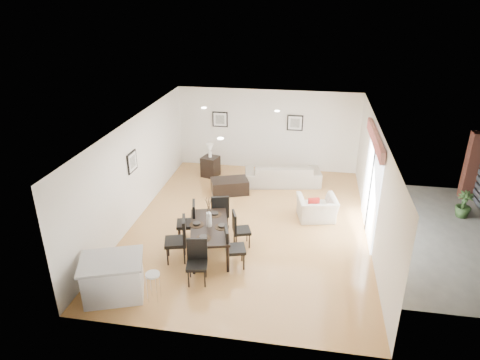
% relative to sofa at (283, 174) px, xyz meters
% --- Properties ---
extents(ground, '(8.00, 8.00, 0.00)m').
position_rel_sofa_xyz_m(ground, '(-0.65, -2.74, -0.34)').
color(ground, tan).
rests_on(ground, ground).
extents(wall_back, '(6.00, 0.04, 2.70)m').
position_rel_sofa_xyz_m(wall_back, '(-0.65, 1.26, 1.01)').
color(wall_back, white).
rests_on(wall_back, ground).
extents(wall_front, '(6.00, 0.04, 2.70)m').
position_rel_sofa_xyz_m(wall_front, '(-0.65, -6.74, 1.01)').
color(wall_front, white).
rests_on(wall_front, ground).
extents(wall_left, '(0.04, 8.00, 2.70)m').
position_rel_sofa_xyz_m(wall_left, '(-3.65, -2.74, 1.01)').
color(wall_left, white).
rests_on(wall_left, ground).
extents(wall_right, '(0.04, 8.00, 2.70)m').
position_rel_sofa_xyz_m(wall_right, '(2.35, -2.74, 1.01)').
color(wall_right, white).
rests_on(wall_right, ground).
extents(ceiling, '(6.00, 8.00, 0.02)m').
position_rel_sofa_xyz_m(ceiling, '(-0.65, -2.74, 2.36)').
color(ceiling, white).
rests_on(ceiling, wall_back).
extents(sofa, '(2.45, 1.32, 0.68)m').
position_rel_sofa_xyz_m(sofa, '(0.00, 0.00, 0.00)').
color(sofa, gray).
rests_on(sofa, ground).
extents(armchair, '(1.15, 1.05, 0.64)m').
position_rel_sofa_xyz_m(armchair, '(1.07, -2.13, -0.02)').
color(armchair, beige).
rests_on(armchair, ground).
extents(courtyard_plant_b, '(0.49, 0.49, 0.73)m').
position_rel_sofa_xyz_m(courtyard_plant_b, '(4.95, -1.32, 0.02)').
color(courtyard_plant_b, '#324F22').
rests_on(courtyard_plant_b, ground).
extents(dining_table, '(1.26, 1.86, 0.71)m').
position_rel_sofa_xyz_m(dining_table, '(-1.36, -4.15, 0.29)').
color(dining_table, black).
rests_on(dining_table, ground).
extents(dining_chair_wnear, '(0.59, 0.59, 1.06)m').
position_rel_sofa_xyz_m(dining_chair_wnear, '(-1.95, -4.55, 0.25)').
color(dining_chair_wnear, black).
rests_on(dining_chair_wnear, ground).
extents(dining_chair_wfar, '(0.56, 0.56, 1.02)m').
position_rel_sofa_xyz_m(dining_chair_wfar, '(-1.95, -3.70, 0.23)').
color(dining_chair_wfar, black).
rests_on(dining_chair_wfar, ground).
extents(dining_chair_enear, '(0.54, 0.54, 0.96)m').
position_rel_sofa_xyz_m(dining_chair_enear, '(-0.76, -4.60, 0.20)').
color(dining_chair_enear, black).
rests_on(dining_chair_enear, ground).
extents(dining_chair_efar, '(0.51, 0.51, 0.90)m').
position_rel_sofa_xyz_m(dining_chair_efar, '(-0.75, -3.75, 0.16)').
color(dining_chair_efar, black).
rests_on(dining_chair_efar, ground).
extents(dining_chair_head, '(0.50, 0.50, 0.95)m').
position_rel_sofa_xyz_m(dining_chair_head, '(-1.37, -5.20, 0.19)').
color(dining_chair_head, black).
rests_on(dining_chair_head, ground).
extents(dining_chair_foot, '(0.55, 0.55, 0.99)m').
position_rel_sofa_xyz_m(dining_chair_foot, '(-1.33, -3.10, 0.21)').
color(dining_chair_foot, black).
rests_on(dining_chair_foot, ground).
extents(vase, '(0.92, 1.41, 0.72)m').
position_rel_sofa_xyz_m(vase, '(-1.36, -4.15, 0.66)').
color(vase, white).
rests_on(vase, dining_table).
extents(coffee_table, '(1.24, 0.98, 0.43)m').
position_rel_sofa_xyz_m(coffee_table, '(-1.52, -0.92, -0.12)').
color(coffee_table, black).
rests_on(coffee_table, ground).
extents(side_table, '(0.61, 0.61, 0.66)m').
position_rel_sofa_xyz_m(side_table, '(-2.38, 0.25, -0.01)').
color(side_table, black).
rests_on(side_table, ground).
extents(table_lamp, '(0.24, 0.24, 0.45)m').
position_rel_sofa_xyz_m(table_lamp, '(-2.38, 0.25, 0.62)').
color(table_lamp, white).
rests_on(table_lamp, side_table).
extents(cushion, '(0.30, 0.18, 0.29)m').
position_rel_sofa_xyz_m(cushion, '(0.98, -2.22, 0.17)').
color(cushion, '#AF1C16').
rests_on(cushion, armchair).
extents(kitchen_island, '(1.44, 1.27, 0.84)m').
position_rel_sofa_xyz_m(kitchen_island, '(-2.88, -5.97, 0.08)').
color(kitchen_island, silver).
rests_on(kitchen_island, ground).
extents(bar_stool, '(0.28, 0.28, 0.62)m').
position_rel_sofa_xyz_m(bar_stool, '(-2.05, -5.97, 0.19)').
color(bar_stool, silver).
rests_on(bar_stool, ground).
extents(framed_print_back_left, '(0.52, 0.04, 0.52)m').
position_rel_sofa_xyz_m(framed_print_back_left, '(-2.25, 1.23, 1.31)').
color(framed_print_back_left, black).
rests_on(framed_print_back_left, wall_back).
extents(framed_print_back_right, '(0.52, 0.04, 0.52)m').
position_rel_sofa_xyz_m(framed_print_back_right, '(0.25, 1.23, 1.31)').
color(framed_print_back_right, black).
rests_on(framed_print_back_right, wall_back).
extents(framed_print_left_wall, '(0.04, 0.52, 0.52)m').
position_rel_sofa_xyz_m(framed_print_left_wall, '(-3.62, -2.94, 1.31)').
color(framed_print_left_wall, black).
rests_on(framed_print_left_wall, wall_left).
extents(sliding_door, '(0.12, 2.70, 2.57)m').
position_rel_sofa_xyz_m(sliding_door, '(2.31, -2.44, 1.32)').
color(sliding_door, white).
rests_on(sliding_door, wall_right).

